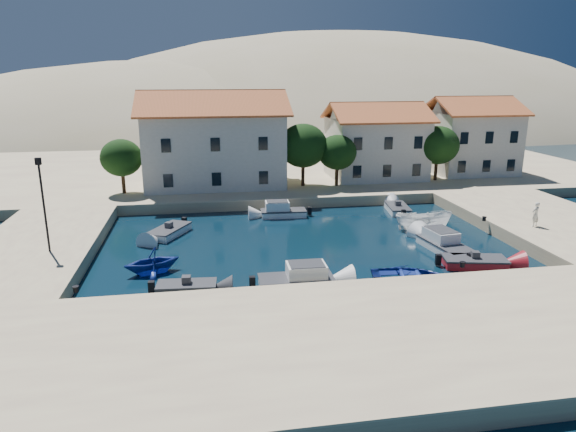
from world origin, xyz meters
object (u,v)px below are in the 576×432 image
object	(u,v)px
lamppost	(43,196)
pedestrian	(535,214)
building_mid	(376,140)
boat_east	(423,230)
rowboat_south	(407,280)
building_right	(471,134)
cabin_cruiser_east	(445,245)
building_left	(214,137)
cabin_cruiser_south	(296,279)

from	to	relation	value
lamppost	pedestrian	bearing A→B (deg)	-0.09
building_mid	boat_east	xyz separation A→B (m)	(-1.78, -17.57, -5.22)
building_mid	rowboat_south	bearing A→B (deg)	-104.57
building_right	boat_east	distance (m)	23.76
lamppost	boat_east	bearing A→B (deg)	7.06
building_mid	cabin_cruiser_east	bearing A→B (deg)	-95.86
lamppost	boat_east	size ratio (longest dim) A/B	1.37
cabin_cruiser_east	boat_east	bearing A→B (deg)	-13.34
building_right	rowboat_south	world-z (taller)	building_right
building_left	lamppost	distance (m)	23.10
building_left	rowboat_south	size ratio (longest dim) A/B	3.31
building_left	cabin_cruiser_south	size ratio (longest dim) A/B	3.26
building_mid	boat_east	size ratio (longest dim) A/B	2.31
cabin_cruiser_south	boat_east	xyz separation A→B (m)	(12.30, 9.61, -0.48)
building_right	lamppost	size ratio (longest dim) A/B	1.52
cabin_cruiser_south	pedestrian	world-z (taller)	pedestrian
lamppost	rowboat_south	size ratio (longest dim) A/B	1.40
building_mid	lamppost	world-z (taller)	building_mid
boat_east	pedestrian	world-z (taller)	pedestrian
building_left	boat_east	size ratio (longest dim) A/B	3.23
building_left	building_right	xyz separation A→B (m)	(30.00, 2.00, -0.46)
boat_east	cabin_cruiser_east	bearing A→B (deg)	-175.90
building_right	cabin_cruiser_east	distance (m)	28.07
building_left	pedestrian	size ratio (longest dim) A/B	7.70
building_right	lamppost	distance (m)	46.98
cabin_cruiser_east	boat_east	distance (m)	5.10
boat_east	building_right	bearing A→B (deg)	-26.34
pedestrian	boat_east	bearing A→B (deg)	-50.39
cabin_cruiser_south	building_right	bearing A→B (deg)	48.45
cabin_cruiser_south	cabin_cruiser_east	world-z (taller)	same
building_right	cabin_cruiser_east	size ratio (longest dim) A/B	1.85
building_left	pedestrian	distance (m)	31.28
cabin_cruiser_east	pedestrian	world-z (taller)	pedestrian
cabin_cruiser_south	boat_east	world-z (taller)	cabin_cruiser_south
building_mid	building_right	distance (m)	12.04
pedestrian	cabin_cruiser_south	bearing A→B (deg)	-8.09
pedestrian	building_left	bearing A→B (deg)	-65.56
lamppost	cabin_cruiser_east	xyz separation A→B (m)	(27.18, -1.62, -4.28)
building_right	boat_east	world-z (taller)	building_right
cabin_cruiser_east	rowboat_south	bearing A→B (deg)	127.14
cabin_cruiser_east	pedestrian	bearing A→B (deg)	-86.16
building_right	lamppost	world-z (taller)	building_right
building_right	cabin_cruiser_east	xyz separation A→B (m)	(-14.32, -23.62, -5.00)
cabin_cruiser_east	building_mid	bearing A→B (deg)	-13.06
lamppost	pedestrian	xyz separation A→B (m)	(35.18, -0.06, -2.80)
boat_east	cabin_cruiser_south	bearing A→B (deg)	138.24
cabin_cruiser_south	rowboat_south	bearing A→B (deg)	0.34
building_mid	boat_east	world-z (taller)	building_mid
building_left	building_mid	distance (m)	18.04
cabin_cruiser_south	rowboat_south	size ratio (longest dim) A/B	1.02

